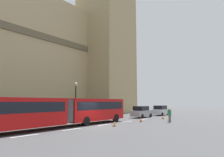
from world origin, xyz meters
TOP-DOWN VIEW (x-y plane):
  - ground_plane at (0.00, 0.00)m, footprint 160.00×160.00m
  - lane_centre_marking at (-2.96, 0.00)m, footprint 29.80×0.16m
  - articulated_bus at (-2.46, 1.99)m, footprint 17.93×2.54m
  - sedan_lead at (13.36, 1.86)m, footprint 4.40×1.86m
  - sedan_trailing at (20.36, 1.68)m, footprint 4.40×1.86m
  - traffic_cone_west at (1.30, -1.73)m, footprint 0.36×0.36m
  - traffic_cone_middle at (7.04, -1.60)m, footprint 0.36×0.36m
  - traffic_cone_east at (12.99, -1.98)m, footprint 0.36×0.36m
  - street_lamp at (3.18, 6.50)m, footprint 0.44×0.44m
  - pedestrian_near_cones at (9.09, -4.60)m, footprint 0.39×0.46m
  - pedestrian_by_kerb at (11.52, -3.62)m, footprint 0.43×0.46m

SIDE VIEW (x-z plane):
  - ground_plane at x=0.00m, z-range 0.00..0.00m
  - lane_centre_marking at x=-2.96m, z-range 0.00..0.01m
  - traffic_cone_west at x=1.30m, z-range -0.01..0.57m
  - traffic_cone_middle at x=7.04m, z-range -0.01..0.57m
  - traffic_cone_east at x=12.99m, z-range -0.01..0.57m
  - pedestrian_near_cones at x=9.09m, z-range 0.07..1.76m
  - pedestrian_by_kerb at x=11.52m, z-range 0.07..1.76m
  - sedan_lead at x=13.36m, z-range -0.01..1.84m
  - sedan_trailing at x=20.36m, z-range -0.01..1.84m
  - articulated_bus at x=-2.46m, z-range 0.30..3.20m
  - street_lamp at x=3.18m, z-range 0.42..5.69m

